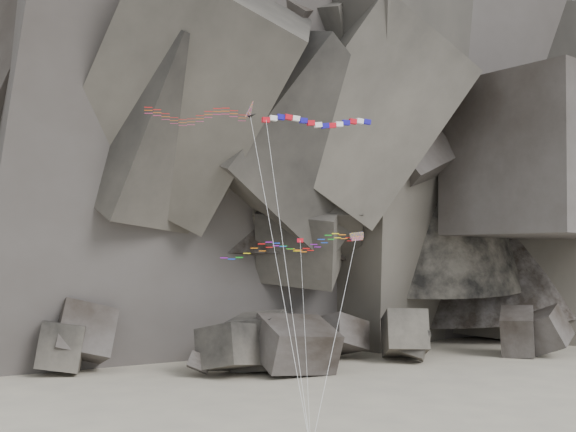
{
  "coord_description": "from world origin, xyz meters",
  "views": [
    {
      "loc": [
        -8.54,
        -54.85,
        15.54
      ],
      "look_at": [
        -0.02,
        6.0,
        17.68
      ],
      "focal_mm": 45.0,
      "sensor_mm": 36.0,
      "label": 1
    }
  ],
  "objects": [
    {
      "name": "boulder_field",
      "position": [
        3.26,
        33.58,
        2.55
      ],
      "size": [
        69.44,
        19.21,
        9.05
      ],
      "color": "#47423F",
      "rests_on": "ground"
    },
    {
      "name": "banner_kite",
      "position": [
        2.26,
        4.54,
        25.44
      ],
      "size": [
        9.6,
        12.97,
        24.48
      ],
      "rotation": [
        0.0,
        0.0,
        0.15
      ],
      "color": "red",
      "rests_on": "ground"
    },
    {
      "name": "headland",
      "position": [
        0.0,
        70.0,
        42.0
      ],
      "size": [
        110.0,
        70.0,
        84.0
      ],
      "primitive_type": null,
      "color": "#524C43",
      "rests_on": "ground"
    },
    {
      "name": "parafoil_kite",
      "position": [
        -0.66,
        2.68,
        15.14
      ],
      "size": [
        12.13,
        10.43,
        14.7
      ],
      "rotation": [
        0.0,
        0.0,
        -0.0
      ],
      "color": "gold",
      "rests_on": "ground"
    },
    {
      "name": "pennant_kite",
      "position": [
        0.21,
        -0.07,
        12.57
      ],
      "size": [
        1.0,
        9.27,
        14.14
      ],
      "rotation": [
        0.0,
        0.0,
        0.12
      ],
      "color": "red",
      "rests_on": "ground"
    },
    {
      "name": "delta_kite",
      "position": [
        -8.16,
        3.5,
        25.75
      ],
      "size": [
        12.05,
        11.69,
        25.41
      ],
      "rotation": [
        0.0,
        0.0,
        -0.35
      ],
      "color": "red",
      "rests_on": "ground"
    }
  ]
}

